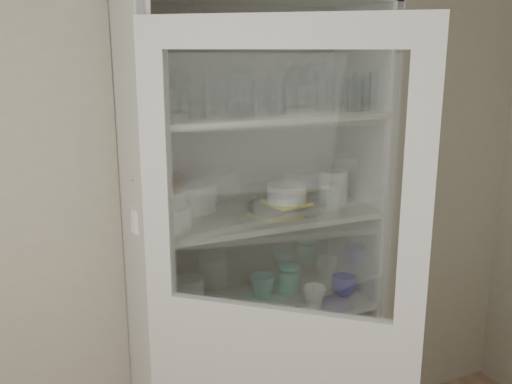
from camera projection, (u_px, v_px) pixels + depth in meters
name	position (u px, v px, depth m)	size (l,w,h in m)	color
wall_back	(191.00, 195.00, 2.41)	(3.60, 0.02, 2.60)	#AEA38F
pantry_cabinet	(250.00, 280.00, 2.43)	(1.00, 0.45, 2.10)	beige
cupboard_door	(277.00, 371.00, 1.87)	(0.71, 0.62, 2.00)	beige
tumbler_0	(197.00, 101.00, 1.98)	(0.06, 0.06, 0.12)	silver
tumbler_1	(246.00, 99.00, 2.02)	(0.07, 0.07, 0.13)	silver
tumbler_2	(277.00, 97.00, 2.08)	(0.07, 0.07, 0.14)	silver
tumbler_3	(242.00, 96.00, 2.01)	(0.08, 0.08, 0.16)	silver
tumbler_4	(325.00, 92.00, 2.18)	(0.08, 0.08, 0.15)	silver
tumbler_5	(355.00, 95.00, 2.22)	(0.07, 0.07, 0.13)	silver
tumbler_6	(362.00, 91.00, 2.25)	(0.08, 0.08, 0.15)	silver
tumbler_7	(153.00, 98.00, 1.99)	(0.07, 0.07, 0.14)	silver
tumbler_8	(153.00, 99.00, 2.03)	(0.07, 0.07, 0.13)	silver
tumbler_9	(220.00, 97.00, 2.13)	(0.06, 0.06, 0.13)	silver
tumbler_10	(277.00, 91.00, 2.25)	(0.08, 0.08, 0.15)	silver
goblet_0	(179.00, 89.00, 2.18)	(0.08, 0.08, 0.18)	silver
goblet_1	(242.00, 86.00, 2.27)	(0.09, 0.09, 0.19)	silver
goblet_2	(307.00, 84.00, 2.39)	(0.08, 0.08, 0.19)	silver
goblet_3	(296.00, 85.00, 2.34)	(0.09, 0.09, 0.19)	silver
plate_stack_front	(162.00, 217.00, 2.09)	(0.22, 0.22, 0.08)	white
plate_stack_back	(188.00, 196.00, 2.32)	(0.23, 0.23, 0.11)	white
cream_bowl	(161.00, 198.00, 2.07)	(0.19, 0.19, 0.06)	white
terracotta_bowl	(160.00, 184.00, 2.06)	(0.20, 0.20, 0.05)	brown
glass_platter	(287.00, 206.00, 2.35)	(0.33, 0.33, 0.02)	silver
yellow_trivet	(287.00, 203.00, 2.34)	(0.16, 0.16, 0.01)	yellow
white_ramekin	(287.00, 193.00, 2.33)	(0.16, 0.16, 0.07)	white
grey_bowl_stack	(333.00, 187.00, 2.42)	(0.12, 0.12, 0.14)	silver
mug_blue	(344.00, 285.00, 2.47)	(0.11, 0.11, 0.09)	#1C1B98
mug_teal	(262.00, 286.00, 2.44)	(0.11, 0.11, 0.10)	teal
mug_white	(314.00, 297.00, 2.36)	(0.09, 0.09, 0.09)	white
teal_jar	(289.00, 279.00, 2.49)	(0.10, 0.10, 0.12)	teal
measuring_cups	(179.00, 321.00, 2.20)	(0.09, 0.09, 0.04)	silver
white_canister	(189.00, 295.00, 2.31)	(0.12, 0.12, 0.14)	white
cream_dish	(256.00, 383.00, 2.46)	(0.25, 0.25, 0.08)	white
tin_box	(287.00, 374.00, 2.54)	(0.22, 0.15, 0.07)	gray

